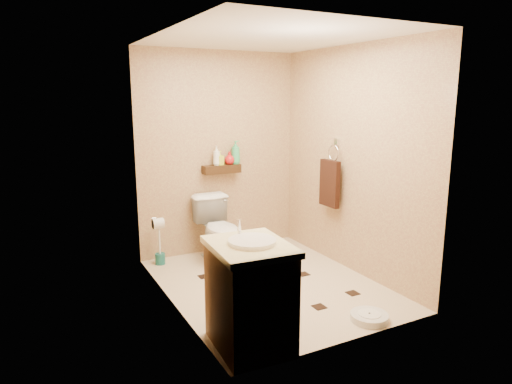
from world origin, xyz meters
TOP-DOWN VIEW (x-y plane):
  - ground at (0.00, 0.00)m, footprint 2.50×2.50m
  - wall_back at (0.00, 1.25)m, footprint 2.00×0.04m
  - wall_front at (0.00, -1.25)m, footprint 2.00×0.04m
  - wall_left at (-1.00, 0.00)m, footprint 0.04×2.50m
  - wall_right at (1.00, 0.00)m, footprint 0.04×2.50m
  - ceiling at (0.00, 0.00)m, footprint 2.00×2.50m
  - wall_shelf at (0.00, 1.17)m, footprint 0.46×0.14m
  - floor_accents at (0.06, -0.06)m, footprint 1.24×1.35m
  - toilet at (-0.18, 0.83)m, footprint 0.42×0.74m
  - vanity at (-0.70, -0.95)m, footprint 0.60×0.71m
  - bathroom_scale at (0.38, -1.07)m, footprint 0.34×0.34m
  - toilet_brush at (-0.82, 1.07)m, footprint 0.11×0.11m
  - towel_ring at (0.91, 0.25)m, footprint 0.12×0.30m
  - toilet_paper at (-0.94, 0.65)m, footprint 0.12×0.11m
  - bottle_a at (-0.06, 1.17)m, footprint 0.10×0.10m
  - bottle_b at (-0.02, 1.17)m, footprint 0.10×0.10m
  - bottle_c at (0.11, 1.17)m, footprint 0.17×0.17m
  - bottle_d at (0.19, 1.17)m, footprint 0.12×0.12m

SIDE VIEW (x-z plane):
  - ground at x=0.00m, z-range 0.00..0.00m
  - floor_accents at x=0.06m, z-range 0.00..0.01m
  - bathroom_scale at x=0.38m, z-range 0.00..0.06m
  - toilet_brush at x=-0.82m, z-range -0.07..0.42m
  - toilet at x=-0.18m, z-range 0.00..0.75m
  - vanity at x=-0.70m, z-range -0.05..0.89m
  - toilet_paper at x=-0.94m, z-range 0.54..0.66m
  - towel_ring at x=0.91m, z-range 0.57..1.33m
  - wall_shelf at x=0.00m, z-range 0.97..1.07m
  - bottle_c at x=0.11m, z-range 1.07..1.23m
  - bottle_b at x=-0.02m, z-range 1.07..1.24m
  - bottle_a at x=-0.06m, z-range 1.07..1.30m
  - wall_back at x=0.00m, z-range 0.00..2.40m
  - wall_front at x=0.00m, z-range 0.00..2.40m
  - wall_left at x=-1.00m, z-range 0.00..2.40m
  - wall_right at x=1.00m, z-range 0.00..2.40m
  - bottle_d at x=0.19m, z-range 1.07..1.35m
  - ceiling at x=0.00m, z-range 2.39..2.41m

